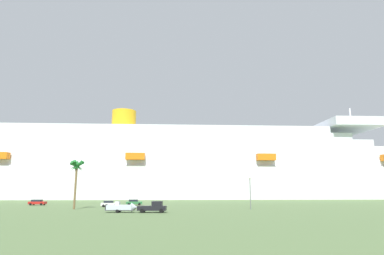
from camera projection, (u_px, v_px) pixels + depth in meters
The scene contains 9 objects.
ground_plane at pixel (164, 203), 103.76m from camera, with size 600.00×600.00×0.00m, color #567042.
cruise_ship at pixel (207, 169), 153.36m from camera, with size 284.96×38.90×51.24m.
pickup_truck at pixel (153, 207), 62.99m from camera, with size 5.72×2.57×2.20m.
small_boat_on_trailer at pixel (123, 208), 63.14m from camera, with size 7.04×2.28×2.15m.
palm_tree at pixel (77, 169), 74.93m from camera, with size 3.47×3.39×11.21m.
street_lamp at pixel (250, 188), 72.95m from camera, with size 0.56×0.56×7.34m.
parked_car_red_hatchback at pixel (37, 202), 91.03m from camera, with size 4.65×2.29×1.58m.
parked_car_white_van at pixel (109, 204), 82.64m from camera, with size 4.42×2.36×1.58m.
parked_car_green_wagon at pixel (134, 202), 91.56m from camera, with size 4.79×2.74×1.58m.
Camera 1 is at (5.12, -76.79, 4.60)m, focal length 29.99 mm.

